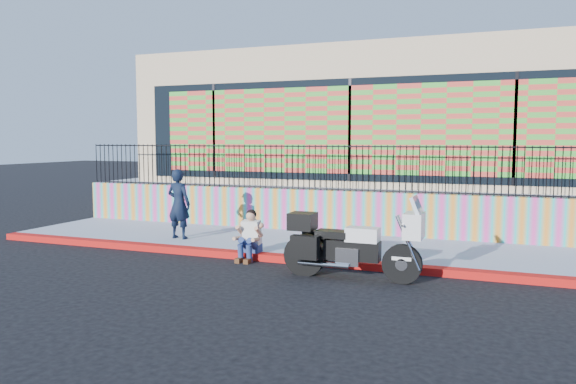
% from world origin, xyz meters
% --- Properties ---
extents(ground, '(90.00, 90.00, 0.00)m').
position_xyz_m(ground, '(0.00, 0.00, 0.00)').
color(ground, black).
rests_on(ground, ground).
extents(red_curb, '(16.00, 0.30, 0.15)m').
position_xyz_m(red_curb, '(0.00, 0.00, 0.07)').
color(red_curb, '#B2100C').
rests_on(red_curb, ground).
extents(sidewalk, '(16.00, 3.00, 0.15)m').
position_xyz_m(sidewalk, '(0.00, 1.65, 0.07)').
color(sidewalk, '#8C95A8').
rests_on(sidewalk, ground).
extents(mural_wall, '(16.00, 0.20, 1.10)m').
position_xyz_m(mural_wall, '(0.00, 3.25, 0.70)').
color(mural_wall, '#D63890').
rests_on(mural_wall, sidewalk).
extents(metal_fence, '(15.80, 0.04, 1.20)m').
position_xyz_m(metal_fence, '(0.00, 3.25, 1.85)').
color(metal_fence, black).
rests_on(metal_fence, mural_wall).
extents(elevated_platform, '(16.00, 10.00, 1.25)m').
position_xyz_m(elevated_platform, '(0.00, 8.35, 0.62)').
color(elevated_platform, '#8C95A8').
rests_on(elevated_platform, ground).
extents(storefront_building, '(14.00, 8.06, 4.00)m').
position_xyz_m(storefront_building, '(0.00, 8.13, 3.25)').
color(storefront_building, tan).
rests_on(storefront_building, elevated_platform).
extents(police_motorcycle, '(2.57, 0.85, 1.60)m').
position_xyz_m(police_motorcycle, '(1.37, -0.89, 0.67)').
color(police_motorcycle, black).
rests_on(police_motorcycle, ground).
extents(police_officer, '(0.66, 0.46, 1.72)m').
position_xyz_m(police_officer, '(-3.45, 0.92, 1.01)').
color(police_officer, black).
rests_on(police_officer, sidewalk).
extents(seated_man, '(0.54, 0.71, 1.06)m').
position_xyz_m(seated_man, '(-1.06, -0.13, 0.45)').
color(seated_man, navy).
rests_on(seated_man, ground).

